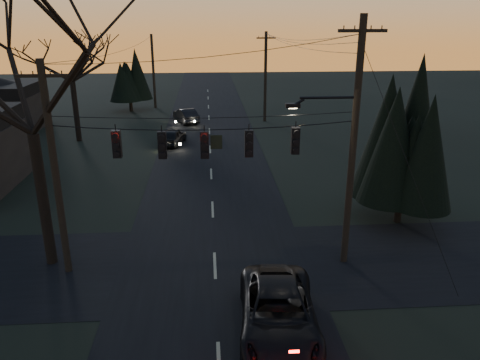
{
  "coord_description": "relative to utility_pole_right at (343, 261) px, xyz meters",
  "views": [
    {
      "loc": [
        -0.18,
        -7.33,
        9.94
      ],
      "look_at": [
        1.07,
        10.14,
        3.74
      ],
      "focal_mm": 35.0,
      "sensor_mm": 36.0,
      "label": 1
    }
  ],
  "objects": [
    {
      "name": "bare_tree_left",
      "position": [
        -12.4,
        0.78,
        7.85
      ],
      "size": [
        10.7,
        10.7,
        11.23
      ],
      "color": "black",
      "rests_on": "ground"
    },
    {
      "name": "suv_near",
      "position": [
        -3.51,
        -4.52,
        0.75
      ],
      "size": [
        2.9,
        5.59,
        1.51
      ],
      "primitive_type": "imported",
      "rotation": [
        0.0,
        0.0,
        -0.08
      ],
      "color": "black",
      "rests_on": "ground"
    },
    {
      "name": "utility_pole_far_l",
      "position": [
        -11.5,
        36.0,
        0.0
      ],
      "size": [
        0.3,
        0.3,
        8.0
      ],
      "primitive_type": null,
      "color": "black",
      "rests_on": "ground"
    },
    {
      "name": "evergreen_right",
      "position": [
        3.85,
        3.8,
        4.17
      ],
      "size": [
        4.34,
        4.34,
        7.16
      ],
      "color": "black",
      "rests_on": "ground"
    },
    {
      "name": "sedan_oncoming_b",
      "position": [
        -7.74,
        27.94,
        0.68
      ],
      "size": [
        2.81,
        4.36,
        1.36
      ],
      "primitive_type": "imported",
      "rotation": [
        0.0,
        0.0,
        3.5
      ],
      "color": "black",
      "rests_on": "ground"
    },
    {
      "name": "cross_road",
      "position": [
        -5.5,
        0.0,
        0.01
      ],
      "size": [
        60.0,
        7.0,
        0.02
      ],
      "primitive_type": "cube",
      "color": "black",
      "rests_on": "ground"
    },
    {
      "name": "utility_pole_far_r",
      "position": [
        0.0,
        28.0,
        0.0
      ],
      "size": [
        1.8,
        0.3,
        8.5
      ],
      "primitive_type": null,
      "color": "black",
      "rests_on": "ground"
    },
    {
      "name": "main_road",
      "position": [
        -5.5,
        10.0,
        0.01
      ],
      "size": [
        8.0,
        120.0,
        0.02
      ],
      "primitive_type": "cube",
      "color": "black",
      "rests_on": "ground"
    },
    {
      "name": "span_signal_assembly",
      "position": [
        -5.74,
        0.0,
        5.31
      ],
      "size": [
        11.5,
        0.44,
        1.51
      ],
      "color": "black",
      "rests_on": "ground"
    },
    {
      "name": "bare_tree_dist",
      "position": [
        -16.4,
        21.49,
        6.85
      ],
      "size": [
        7.02,
        7.02,
        9.81
      ],
      "color": "black",
      "rests_on": "ground"
    },
    {
      "name": "evergreen_dist",
      "position": [
        -13.94,
        34.04,
        3.53
      ],
      "size": [
        3.65,
        3.65,
        5.87
      ],
      "color": "black",
      "rests_on": "ground"
    },
    {
      "name": "utility_pole_right",
      "position": [
        0.0,
        0.0,
        0.0
      ],
      "size": [
        5.0,
        0.3,
        10.0
      ],
      "primitive_type": null,
      "color": "black",
      "rests_on": "ground"
    },
    {
      "name": "sedan_oncoming_a",
      "position": [
        -8.48,
        19.73,
        0.65
      ],
      "size": [
        2.29,
        4.04,
        1.3
      ],
      "primitive_type": "imported",
      "rotation": [
        0.0,
        0.0,
        2.93
      ],
      "color": "black",
      "rests_on": "ground"
    },
    {
      "name": "utility_pole_left",
      "position": [
        -11.5,
        0.0,
        0.0
      ],
      "size": [
        1.8,
        0.3,
        8.5
      ],
      "primitive_type": null,
      "color": "black",
      "rests_on": "ground"
    }
  ]
}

